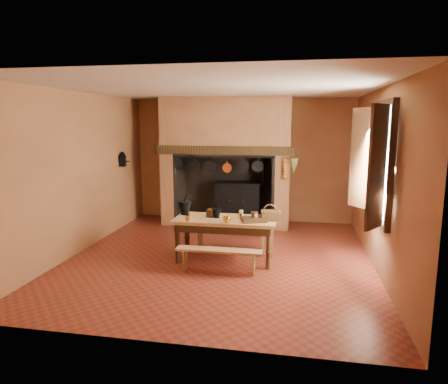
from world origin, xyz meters
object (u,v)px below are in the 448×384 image
bench_front (219,255)px  mixing_bowl (271,214)px  wicker_basket (270,215)px  coffee_grinder (211,213)px  iron_range (239,202)px  work_table (225,225)px

bench_front → mixing_bowl: size_ratio=3.98×
wicker_basket → coffee_grinder: bearing=167.3°
coffee_grinder → iron_range: bearing=96.7°
coffee_grinder → wicker_basket: size_ratio=0.61×
mixing_bowl → work_table: bearing=-158.9°
iron_range → mixing_bowl: 2.48m
work_table → mixing_bowl: (0.73, 0.28, 0.15)m
mixing_bowl → iron_range: bearing=111.0°
iron_range → mixing_bowl: (0.88, -2.30, 0.27)m
bench_front → mixing_bowl: 1.21m
bench_front → work_table: bearing=90.0°
bench_front → mixing_bowl: bearing=49.3°
iron_range → mixing_bowl: iron_range is taller
work_table → bench_front: 0.65m
iron_range → wicker_basket: (0.88, -2.59, 0.32)m
work_table → bench_front: bearing=-90.0°
iron_range → work_table: (0.16, -2.58, 0.12)m
work_table → mixing_bowl: 0.79m
iron_range → work_table: iron_range is taller
coffee_grinder → wicker_basket: (0.99, -0.07, 0.02)m
iron_range → wicker_basket: bearing=-71.2°
bench_front → coffee_grinder: (-0.26, 0.63, 0.51)m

